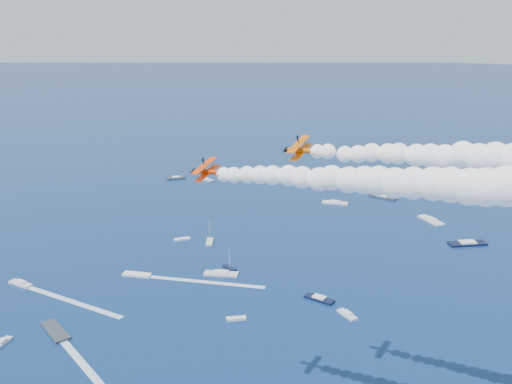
% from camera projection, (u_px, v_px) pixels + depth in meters
% --- Properties ---
extents(biplane_lead, '(8.00, 9.43, 7.04)m').
position_uv_depth(biplane_lead, '(302.00, 151.00, 111.42)').
color(biplane_lead, '#D85B04').
extents(biplane_trail, '(7.18, 8.43, 6.25)m').
position_uv_depth(biplane_trail, '(208.00, 172.00, 106.72)').
color(biplane_trail, '#E33904').
extents(smoke_trail_lead, '(67.13, 16.51, 11.88)m').
position_uv_depth(smoke_trail_lead, '(488.00, 157.00, 95.93)').
color(smoke_trail_lead, white).
extents(smoke_trail_trail, '(67.08, 15.62, 11.88)m').
position_uv_depth(smoke_trail_trail, '(388.00, 181.00, 91.43)').
color(smoke_trail_trail, white).
extents(spectator_boats, '(232.58, 178.36, 0.70)m').
position_uv_depth(spectator_boats, '(342.00, 261.00, 203.22)').
color(spectator_boats, white).
rests_on(spectator_boats, ground).
extents(boat_wakes, '(67.64, 70.39, 0.04)m').
position_uv_depth(boat_wakes, '(129.00, 315.00, 167.35)').
color(boat_wakes, white).
rests_on(boat_wakes, ground).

